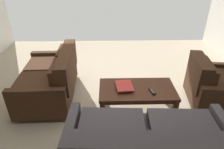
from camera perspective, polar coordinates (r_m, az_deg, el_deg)
The scene contains 6 objects.
ground_plane at distance 3.36m, azimuth -0.07°, elevation -8.02°, with size 5.57×5.80×0.01m, color #B7A88E.
loveseat_near at distance 3.46m, azimuth -16.79°, elevation -1.13°, with size 0.88×1.37×0.82m.
coffee_table at distance 2.99m, azimuth 7.09°, elevation -4.96°, with size 1.10×0.59×0.42m.
armchair_side at distance 3.51m, azimuth 27.53°, elevation -3.20°, with size 0.99×0.97×0.80m.
book_stack at distance 2.93m, azimuth 3.43°, elevation -3.35°, with size 0.27×0.32×0.05m.
tv_remote at distance 2.90m, azimuth 11.29°, elevation -4.74°, with size 0.09×0.17×0.02m.
Camera 1 is at (0.06, 2.65, 2.06)m, focal length 32.28 mm.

